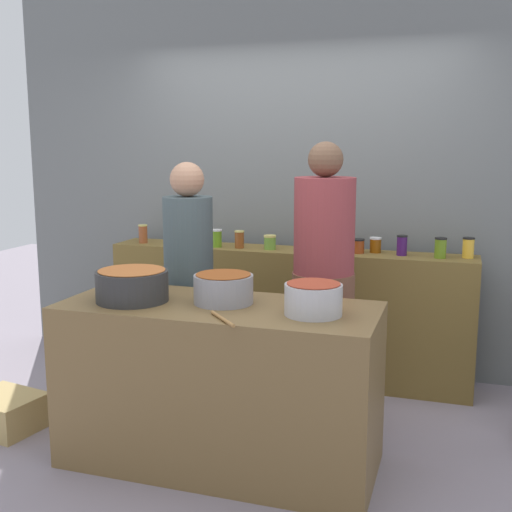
{
  "coord_description": "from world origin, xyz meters",
  "views": [
    {
      "loc": [
        1.2,
        -3.37,
        1.74
      ],
      "look_at": [
        0.0,
        0.35,
        1.05
      ],
      "focal_mm": 44.67,
      "sensor_mm": 36.0,
      "label": 1
    }
  ],
  "objects_px": {
    "preserve_jar_4": "(334,243)",
    "preserve_jar_8": "(440,248)",
    "preserve_jar_1": "(217,238)",
    "cooking_pot_center": "(223,289)",
    "cook_in_cap": "(323,298)",
    "preserve_jar_9": "(468,248)",
    "cooking_pot_right": "(313,299)",
    "cooking_pot_left": "(132,286)",
    "cook_with_tongs": "(189,302)",
    "preserve_jar_6": "(375,245)",
    "preserve_jar_2": "(239,239)",
    "bread_crate": "(5,412)",
    "preserve_jar_3": "(270,242)",
    "wooden_spoon": "(223,319)",
    "preserve_jar_7": "(402,245)",
    "preserve_jar_5": "(358,246)",
    "preserve_jar_0": "(143,234)"
  },
  "relations": [
    {
      "from": "preserve_jar_4",
      "to": "preserve_jar_8",
      "type": "xyz_separation_m",
      "value": [
        0.74,
        -0.06,
        0.01
      ]
    },
    {
      "from": "preserve_jar_1",
      "to": "preserve_jar_4",
      "type": "relative_size",
      "value": 1.19
    },
    {
      "from": "cooking_pot_center",
      "to": "cook_in_cap",
      "type": "relative_size",
      "value": 0.18
    },
    {
      "from": "preserve_jar_9",
      "to": "cooking_pot_right",
      "type": "bearing_deg",
      "value": -116.61
    },
    {
      "from": "cook_in_cap",
      "to": "cooking_pot_right",
      "type": "bearing_deg",
      "value": -81.92
    },
    {
      "from": "preserve_jar_1",
      "to": "cooking_pot_left",
      "type": "xyz_separation_m",
      "value": [
        0.06,
        -1.41,
        -0.06
      ]
    },
    {
      "from": "preserve_jar_8",
      "to": "cooking_pot_center",
      "type": "distance_m",
      "value": 1.7
    },
    {
      "from": "preserve_jar_4",
      "to": "cook_with_tongs",
      "type": "xyz_separation_m",
      "value": [
        -0.76,
        -0.88,
        -0.28
      ]
    },
    {
      "from": "preserve_jar_6",
      "to": "preserve_jar_2",
      "type": "bearing_deg",
      "value": -174.14
    },
    {
      "from": "cooking_pot_center",
      "to": "preserve_jar_2",
      "type": "bearing_deg",
      "value": 105.73
    },
    {
      "from": "cooking_pot_right",
      "to": "bread_crate",
      "type": "relative_size",
      "value": 0.67
    },
    {
      "from": "preserve_jar_3",
      "to": "cooking_pot_right",
      "type": "distance_m",
      "value": 1.55
    },
    {
      "from": "wooden_spoon",
      "to": "cook_with_tongs",
      "type": "height_order",
      "value": "cook_with_tongs"
    },
    {
      "from": "preserve_jar_6",
      "to": "preserve_jar_9",
      "type": "xyz_separation_m",
      "value": [
        0.63,
        -0.02,
        0.02
      ]
    },
    {
      "from": "preserve_jar_7",
      "to": "cooking_pot_left",
      "type": "height_order",
      "value": "preserve_jar_7"
    },
    {
      "from": "preserve_jar_9",
      "to": "cook_in_cap",
      "type": "bearing_deg",
      "value": -139.82
    },
    {
      "from": "cook_with_tongs",
      "to": "preserve_jar_5",
      "type": "bearing_deg",
      "value": 42.09
    },
    {
      "from": "preserve_jar_1",
      "to": "bread_crate",
      "type": "xyz_separation_m",
      "value": [
        -0.88,
        -1.36,
        -0.93
      ]
    },
    {
      "from": "preserve_jar_8",
      "to": "cooking_pot_right",
      "type": "height_order",
      "value": "preserve_jar_8"
    },
    {
      "from": "cook_with_tongs",
      "to": "cooking_pot_right",
      "type": "bearing_deg",
      "value": -32.34
    },
    {
      "from": "preserve_jar_6",
      "to": "preserve_jar_4",
      "type": "bearing_deg",
      "value": -174.47
    },
    {
      "from": "preserve_jar_9",
      "to": "preserve_jar_2",
      "type": "bearing_deg",
      "value": -177.11
    },
    {
      "from": "preserve_jar_8",
      "to": "bread_crate",
      "type": "height_order",
      "value": "preserve_jar_8"
    },
    {
      "from": "cooking_pot_center",
      "to": "cooking_pot_right",
      "type": "bearing_deg",
      "value": -9.52
    },
    {
      "from": "preserve_jar_2",
      "to": "cook_in_cap",
      "type": "bearing_deg",
      "value": -39.41
    },
    {
      "from": "cooking_pot_left",
      "to": "preserve_jar_7",
      "type": "bearing_deg",
      "value": 48.34
    },
    {
      "from": "preserve_jar_7",
      "to": "preserve_jar_8",
      "type": "distance_m",
      "value": 0.26
    },
    {
      "from": "cooking_pot_center",
      "to": "cook_with_tongs",
      "type": "bearing_deg",
      "value": 130.03
    },
    {
      "from": "preserve_jar_6",
      "to": "preserve_jar_7",
      "type": "bearing_deg",
      "value": -17.33
    },
    {
      "from": "bread_crate",
      "to": "cook_in_cap",
      "type": "bearing_deg",
      "value": 21.96
    },
    {
      "from": "preserve_jar_1",
      "to": "cooking_pot_left",
      "type": "height_order",
      "value": "preserve_jar_1"
    },
    {
      "from": "preserve_jar_4",
      "to": "wooden_spoon",
      "type": "xyz_separation_m",
      "value": [
        -0.21,
        -1.71,
        -0.13
      ]
    },
    {
      "from": "cooking_pot_center",
      "to": "wooden_spoon",
      "type": "bearing_deg",
      "value": -70.13
    },
    {
      "from": "preserve_jar_1",
      "to": "preserve_jar_9",
      "type": "bearing_deg",
      "value": 2.88
    },
    {
      "from": "wooden_spoon",
      "to": "bread_crate",
      "type": "height_order",
      "value": "wooden_spoon"
    },
    {
      "from": "preserve_jar_9",
      "to": "cook_with_tongs",
      "type": "xyz_separation_m",
      "value": [
        -1.68,
        -0.88,
        -0.3
      ]
    },
    {
      "from": "cooking_pot_center",
      "to": "preserve_jar_1",
      "type": "bearing_deg",
      "value": 112.79
    },
    {
      "from": "preserve_jar_9",
      "to": "wooden_spoon",
      "type": "bearing_deg",
      "value": -123.37
    },
    {
      "from": "cooking_pot_left",
      "to": "preserve_jar_4",
      "type": "bearing_deg",
      "value": 61.2
    },
    {
      "from": "cooking_pot_right",
      "to": "wooden_spoon",
      "type": "distance_m",
      "value": 0.47
    },
    {
      "from": "preserve_jar_3",
      "to": "cooking_pot_center",
      "type": "bearing_deg",
      "value": -84.21
    },
    {
      "from": "preserve_jar_8",
      "to": "cook_in_cap",
      "type": "distance_m",
      "value": 0.96
    },
    {
      "from": "preserve_jar_5",
      "to": "wooden_spoon",
      "type": "height_order",
      "value": "preserve_jar_5"
    },
    {
      "from": "preserve_jar_4",
      "to": "preserve_jar_5",
      "type": "xyz_separation_m",
      "value": [
        0.18,
        -0.03,
        -0.01
      ]
    },
    {
      "from": "preserve_jar_9",
      "to": "cook_in_cap",
      "type": "distance_m",
      "value": 1.14
    },
    {
      "from": "preserve_jar_0",
      "to": "preserve_jar_9",
      "type": "distance_m",
      "value": 2.42
    },
    {
      "from": "cook_with_tongs",
      "to": "preserve_jar_3",
      "type": "bearing_deg",
      "value": 70.04
    },
    {
      "from": "preserve_jar_9",
      "to": "cooking_pot_right",
      "type": "xyz_separation_m",
      "value": [
        -0.74,
        -1.48,
        -0.07
      ]
    },
    {
      "from": "preserve_jar_1",
      "to": "cook_with_tongs",
      "type": "relative_size",
      "value": 0.08
    },
    {
      "from": "preserve_jar_2",
      "to": "preserve_jar_6",
      "type": "distance_m",
      "value": 1.0
    }
  ]
}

